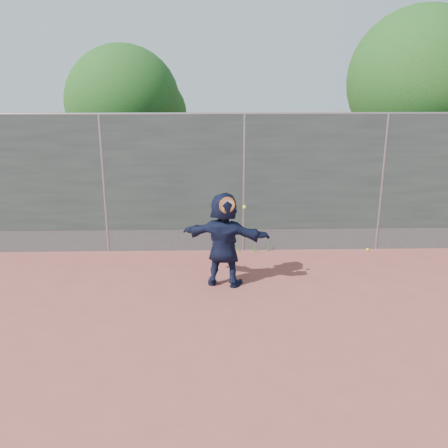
{
  "coord_description": "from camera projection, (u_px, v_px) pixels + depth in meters",
  "views": [
    {
      "loc": [
        -0.69,
        -6.99,
        3.91
      ],
      "look_at": [
        -0.47,
        1.67,
        1.19
      ],
      "focal_mm": 40.0,
      "sensor_mm": 36.0,
      "label": 1
    }
  ],
  "objects": [
    {
      "name": "player",
      "position": [
        224.0,
        239.0,
        9.16
      ],
      "size": [
        1.73,
        0.92,
        1.78
      ],
      "primitive_type": "imported",
      "rotation": [
        0.0,
        0.0,
        2.89
      ],
      "color": "#121833",
      "rests_on": "ground"
    },
    {
      "name": "swing_action",
      "position": [
        229.0,
        206.0,
        8.77
      ],
      "size": [
        0.48,
        0.15,
        0.51
      ],
      "color": "orange",
      "rests_on": "ground"
    },
    {
      "name": "tree_left",
      "position": [
        130.0,
        106.0,
        13.15
      ],
      "size": [
        3.15,
        3.0,
        4.53
      ],
      "color": "#382314",
      "rests_on": "ground"
    },
    {
      "name": "weed_clump",
      "position": [
        257.0,
        246.0,
        11.04
      ],
      "size": [
        0.68,
        0.07,
        0.3
      ],
      "color": "#387226",
      "rests_on": "ground"
    },
    {
      "name": "fence",
      "position": [
        244.0,
        181.0,
        10.71
      ],
      "size": [
        20.0,
        0.06,
        3.03
      ],
      "color": "#38423D",
      "rests_on": "ground"
    },
    {
      "name": "ball_ground",
      "position": [
        368.0,
        250.0,
        11.1
      ],
      "size": [
        0.07,
        0.07,
        0.07
      ],
      "primitive_type": "sphere",
      "color": "#D3E432",
      "rests_on": "ground"
    },
    {
      "name": "ground",
      "position": [
        257.0,
        327.0,
        7.85
      ],
      "size": [
        80.0,
        80.0,
        0.0
      ],
      "primitive_type": "plane",
      "color": "#9E4C42",
      "rests_on": "ground"
    },
    {
      "name": "tree_right",
      "position": [
        427.0,
        85.0,
        12.4
      ],
      "size": [
        3.78,
        3.6,
        5.39
      ],
      "color": "#382314",
      "rests_on": "ground"
    }
  ]
}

